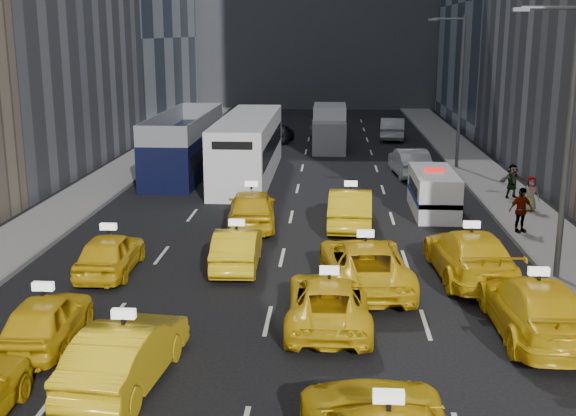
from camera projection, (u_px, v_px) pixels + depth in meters
name	position (u px, v px, depth m)	size (l,w,h in m)	color
sidewalk_west	(97.00, 189.00, 37.82)	(3.00, 90.00, 0.15)	gray
sidewalk_east	(503.00, 194.00, 36.59)	(3.00, 90.00, 0.15)	gray
curb_west	(124.00, 189.00, 37.73)	(0.15, 90.00, 0.18)	slate
curb_east	(474.00, 193.00, 36.67)	(0.15, 90.00, 0.18)	slate
streetlight_near	(565.00, 134.00, 22.91)	(2.15, 0.22, 9.00)	#595B60
streetlight_far	(459.00, 87.00, 42.30)	(2.15, 0.22, 9.00)	#595B60
taxi_8	(46.00, 319.00, 19.03)	(1.66, 4.14, 1.41)	yellow
taxi_9	(126.00, 353.00, 16.88)	(1.63, 4.67, 1.54)	yellow
taxi_10	(329.00, 301.00, 20.33)	(2.31, 5.02, 1.39)	yellow
taxi_11	(536.00, 307.00, 19.59)	(2.26, 5.57, 1.62)	yellow
taxi_12	(110.00, 253.00, 24.66)	(1.70, 4.24, 1.44)	yellow
taxi_13	(237.00, 248.00, 25.28)	(1.50, 4.30, 1.42)	yellow
taxi_14	(365.00, 264.00, 23.31)	(2.63, 5.71, 1.59)	yellow
taxi_15	(470.00, 254.00, 24.16)	(2.31, 5.68, 1.65)	yellow
taxi_16	(252.00, 208.00, 30.48)	(1.96, 4.88, 1.66)	yellow
taxi_17	(350.00, 208.00, 30.51)	(1.76, 5.06, 1.67)	yellow
nypd_van	(433.00, 193.00, 32.87)	(2.16, 4.94, 2.08)	white
double_decker	(185.00, 144.00, 42.02)	(3.54, 12.11, 3.48)	black
city_bus	(248.00, 147.00, 40.81)	(3.94, 13.58, 3.46)	white
box_truck	(330.00, 128.00, 50.71)	(2.58, 6.71, 3.02)	silver
misc_car_0	(410.00, 162.00, 41.36)	(1.70, 4.88, 1.61)	#ADB0B5
misc_car_1	(230.00, 136.00, 51.82)	(2.54, 5.52, 1.53)	black
misc_car_2	(326.00, 124.00, 58.16)	(2.24, 5.52, 1.60)	gray
misc_car_3	(280.00, 133.00, 54.11)	(1.62, 4.03, 1.37)	black
misc_car_4	(392.00, 128.00, 55.42)	(1.77, 5.08, 1.67)	#95989C
pedestrian_3	(521.00, 210.00, 29.16)	(1.08, 0.49, 1.85)	gray
pedestrian_4	(531.00, 194.00, 32.65)	(0.78, 0.42, 1.59)	gray
pedestrian_5	(512.00, 181.00, 35.25)	(1.54, 0.44, 1.66)	gray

